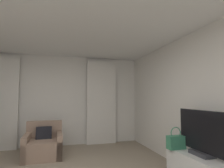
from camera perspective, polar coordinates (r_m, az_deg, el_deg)
name	(u,v)px	position (r m, az deg, el deg)	size (l,w,h in m)	color
wall_window	(54,100)	(5.64, -17.37, -4.84)	(5.12, 0.06, 2.60)	silver
wall_right	(205,102)	(3.54, 26.75, -5.12)	(0.06, 6.12, 2.60)	silver
ceiling	(51,8)	(2.89, -18.32, 21.53)	(5.12, 6.12, 0.06)	white
curtain_left_panel	(0,103)	(5.71, -31.39, -4.92)	(0.90, 0.06, 2.50)	silver
curtain_right_panel	(102,102)	(5.65, -3.26, -5.53)	(0.90, 0.06, 2.50)	silver
armchair	(43,145)	(4.82, -20.46, -17.32)	(0.85, 0.86, 0.80)	#997A66
tv_flatscreen	(201,134)	(3.18, 25.82, -13.83)	(0.20, 0.90, 0.68)	#333338
handbag_primary	(176,142)	(3.44, 19.18, -16.51)	(0.30, 0.14, 0.37)	#387F5B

